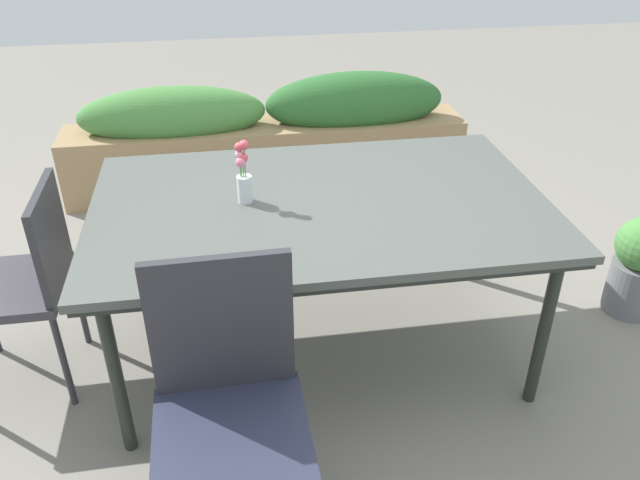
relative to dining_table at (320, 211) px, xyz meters
name	(u,v)px	position (x,y,z in m)	size (l,w,h in m)	color
ground_plane	(326,348)	(0.02, -0.02, -0.72)	(12.00, 12.00, 0.00)	gray
dining_table	(320,211)	(0.00, 0.00, 0.00)	(1.85, 1.16, 0.77)	#4C514C
chair_end_left	(25,275)	(-1.21, 0.00, -0.19)	(0.44, 0.44, 0.90)	#37343C
chair_near_left	(228,399)	(-0.42, -0.85, -0.16)	(0.48, 0.48, 0.99)	#272B41
flower_vase	(243,175)	(-0.30, 0.04, 0.17)	(0.06, 0.06, 0.27)	silver
planter_box	(268,137)	(-0.08, 1.72, -0.36)	(2.64, 0.39, 0.78)	#9E7F56
potted_plant	(639,264)	(1.58, 0.04, -0.45)	(0.27, 0.27, 0.52)	slate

